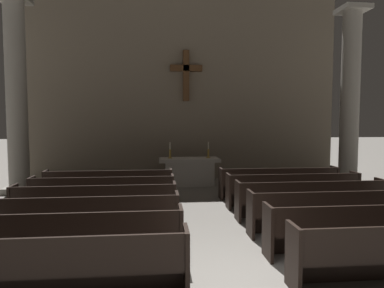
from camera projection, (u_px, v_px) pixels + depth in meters
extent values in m
cube|color=black|center=(50.00, 271.00, 4.53)|extent=(3.55, 0.40, 0.05)
cube|color=black|center=(43.00, 257.00, 4.29)|extent=(3.55, 0.05, 0.50)
cube|color=black|center=(54.00, 281.00, 4.73)|extent=(3.55, 0.04, 0.40)
cube|color=black|center=(186.00, 262.00, 4.69)|extent=(0.06, 0.50, 0.95)
cube|color=black|center=(71.00, 241.00, 5.66)|extent=(3.55, 0.40, 0.05)
cube|color=black|center=(67.00, 229.00, 5.41)|extent=(3.55, 0.05, 0.50)
cube|color=black|center=(74.00, 250.00, 5.85)|extent=(3.55, 0.04, 0.40)
cube|color=black|center=(181.00, 235.00, 5.81)|extent=(0.06, 0.50, 0.95)
cube|color=black|center=(86.00, 221.00, 6.78)|extent=(3.55, 0.40, 0.05)
cube|color=black|center=(83.00, 210.00, 6.53)|extent=(3.55, 0.05, 0.50)
cube|color=black|center=(88.00, 229.00, 6.97)|extent=(3.55, 0.04, 0.40)
cube|color=black|center=(177.00, 216.00, 6.93)|extent=(0.06, 0.50, 0.95)
cube|color=black|center=(96.00, 206.00, 7.90)|extent=(3.55, 0.40, 0.05)
cube|color=black|center=(94.00, 197.00, 7.65)|extent=(3.55, 0.05, 0.50)
cube|color=black|center=(97.00, 214.00, 8.09)|extent=(3.55, 0.04, 0.40)
cube|color=black|center=(175.00, 203.00, 8.05)|extent=(0.06, 0.50, 0.95)
cube|color=black|center=(13.00, 206.00, 7.70)|extent=(0.06, 0.50, 0.95)
cube|color=black|center=(104.00, 196.00, 9.02)|extent=(3.55, 0.40, 0.05)
cube|color=black|center=(102.00, 187.00, 8.78)|extent=(3.55, 0.05, 0.50)
cube|color=black|center=(105.00, 202.00, 9.21)|extent=(3.55, 0.04, 0.40)
cube|color=black|center=(173.00, 192.00, 9.17)|extent=(0.06, 0.50, 0.95)
cube|color=black|center=(32.00, 195.00, 8.82)|extent=(0.06, 0.50, 0.95)
cube|color=black|center=(110.00, 187.00, 10.14)|extent=(3.55, 0.40, 0.05)
cube|color=black|center=(108.00, 179.00, 9.90)|extent=(3.55, 0.05, 0.50)
cube|color=black|center=(111.00, 193.00, 10.33)|extent=(3.55, 0.04, 0.40)
cube|color=black|center=(171.00, 184.00, 10.29)|extent=(0.06, 0.50, 0.95)
cube|color=black|center=(46.00, 187.00, 9.94)|extent=(0.06, 0.50, 0.95)
cube|color=black|center=(293.00, 258.00, 4.83)|extent=(0.06, 0.50, 0.95)
cube|color=black|center=(366.00, 231.00, 6.15)|extent=(3.55, 0.40, 0.05)
cube|color=black|center=(374.00, 219.00, 5.91)|extent=(3.55, 0.05, 0.50)
cube|color=black|center=(359.00, 240.00, 6.35)|extent=(3.55, 0.04, 0.40)
cube|color=black|center=(268.00, 232.00, 5.95)|extent=(0.06, 0.50, 0.95)
cube|color=black|center=(334.00, 214.00, 7.27)|extent=(3.55, 0.40, 0.05)
cube|color=black|center=(340.00, 204.00, 7.03)|extent=(3.55, 0.05, 0.50)
cube|color=black|center=(329.00, 222.00, 7.47)|extent=(3.55, 0.04, 0.40)
cube|color=black|center=(250.00, 214.00, 7.07)|extent=(0.06, 0.50, 0.95)
cube|color=black|center=(310.00, 201.00, 8.39)|extent=(3.55, 0.40, 0.05)
cube|color=black|center=(315.00, 192.00, 8.15)|extent=(3.55, 0.05, 0.50)
cube|color=black|center=(307.00, 208.00, 8.59)|extent=(3.55, 0.04, 0.40)
cube|color=black|center=(238.00, 201.00, 8.20)|extent=(0.06, 0.50, 0.95)
cube|color=black|center=(381.00, 198.00, 8.55)|extent=(0.06, 0.50, 0.95)
cube|color=black|center=(292.00, 192.00, 9.52)|extent=(3.55, 0.40, 0.05)
cube|color=black|center=(296.00, 183.00, 9.27)|extent=(3.55, 0.05, 0.50)
cube|color=black|center=(290.00, 198.00, 9.71)|extent=(3.55, 0.04, 0.40)
cube|color=black|center=(228.00, 191.00, 9.32)|extent=(0.06, 0.50, 0.95)
cube|color=black|center=(355.00, 189.00, 9.67)|extent=(0.06, 0.50, 0.95)
cube|color=black|center=(278.00, 184.00, 10.64)|extent=(3.55, 0.40, 0.05)
cube|color=black|center=(281.00, 176.00, 10.39)|extent=(3.55, 0.05, 0.50)
cube|color=black|center=(276.00, 190.00, 10.83)|extent=(3.55, 0.04, 0.40)
cube|color=black|center=(221.00, 184.00, 10.44)|extent=(0.06, 0.50, 0.95)
cube|color=black|center=(334.00, 181.00, 10.79)|extent=(0.06, 0.50, 0.95)
cube|color=#9E998E|center=(20.00, 190.00, 11.38)|extent=(0.90, 0.90, 0.20)
cylinder|color=#9E998E|center=(17.00, 99.00, 11.17)|extent=(0.65, 0.65, 6.18)
cube|color=#9E998E|center=(347.00, 183.00, 12.49)|extent=(0.90, 0.90, 0.20)
cylinder|color=#9E998E|center=(350.00, 100.00, 12.28)|extent=(0.65, 0.65, 6.18)
cube|color=#9E998E|center=(353.00, 9.00, 12.05)|extent=(0.97, 0.97, 0.16)
cube|color=#BCB7AD|center=(189.00, 173.00, 12.62)|extent=(1.76, 0.72, 0.88)
cube|color=#BCB7AD|center=(189.00, 160.00, 12.58)|extent=(2.20, 0.90, 0.12)
cube|color=silver|center=(189.00, 158.00, 12.58)|extent=(2.09, 0.86, 0.01)
cylinder|color=#B79338|center=(170.00, 158.00, 12.51)|extent=(0.16, 0.16, 0.02)
cylinder|color=#B79338|center=(170.00, 154.00, 12.50)|extent=(0.07, 0.07, 0.32)
cylinder|color=silver|center=(170.00, 146.00, 12.48)|extent=(0.04, 0.04, 0.26)
cylinder|color=#B79338|center=(208.00, 157.00, 12.64)|extent=(0.16, 0.16, 0.02)
cylinder|color=#B79338|center=(208.00, 153.00, 12.63)|extent=(0.07, 0.07, 0.32)
cylinder|color=silver|center=(208.00, 146.00, 12.61)|extent=(0.04, 0.04, 0.26)
cube|color=gray|center=(186.00, 86.00, 14.05)|extent=(12.41, 0.25, 7.56)
cube|color=brown|center=(186.00, 76.00, 13.78)|extent=(0.24, 0.24, 2.00)
cube|color=brown|center=(186.00, 68.00, 13.76)|extent=(1.28, 0.24, 0.24)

